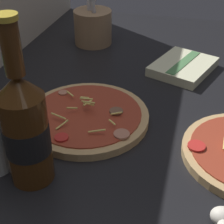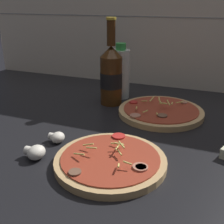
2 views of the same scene
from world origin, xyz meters
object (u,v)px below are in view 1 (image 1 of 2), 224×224
Objects in this scene: utensil_crock at (93,27)px; dish_towel at (183,67)px; pizza_far at (87,116)px; mushroom_left at (223,218)px; beer_bottle at (25,128)px.

utensil_crock is 0.83× the size of dish_towel.
utensil_crock is at bearing 15.47° from pizza_far.
beer_bottle is at bearing 86.31° from mushroom_left.
beer_bottle is at bearing 168.50° from pizza_far.
beer_bottle reaches higher than pizza_far.
dish_towel is at bearing -112.40° from utensil_crock.
utensil_crock is at bearing 32.80° from mushroom_left.
mushroom_left is at bearing -147.20° from utensil_crock.
dish_towel is at bearing -24.65° from beer_bottle.
beer_bottle is 1.38× the size of dish_towel.
pizza_far is 1.55× the size of utensil_crock.
beer_bottle is 1.67× the size of utensil_crock.
pizza_far is 1.28× the size of dish_towel.
pizza_far is 42.27cm from utensil_crock.
beer_bottle is at bearing 155.35° from dish_towel.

